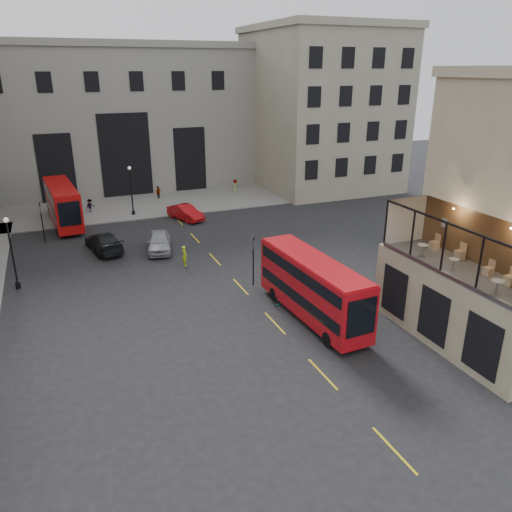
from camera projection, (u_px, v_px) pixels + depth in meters
name	position (u px, v px, depth m)	size (l,w,h in m)	color
ground	(355.00, 366.00, 26.78)	(140.00, 140.00, 0.00)	black
host_frontage	(455.00, 307.00, 28.31)	(3.00, 11.00, 4.50)	#B8AD8A
cafe_floor	(461.00, 270.00, 27.50)	(3.00, 10.00, 0.10)	slate
gateway	(116.00, 115.00, 63.09)	(35.00, 10.60, 18.00)	gray
building_right	(321.00, 105.00, 64.79)	(16.60, 18.60, 20.00)	#9F9880
pavement_far	(128.00, 206.00, 57.41)	(40.00, 12.00, 0.12)	slate
traffic_light_near	(253.00, 254.00, 35.92)	(0.16, 0.20, 3.80)	black
traffic_light_far	(41.00, 217.00, 44.71)	(0.16, 0.20, 3.80)	black
street_lamp_a	(13.00, 257.00, 35.37)	(0.36, 0.36, 5.33)	black
street_lamp_b	(132.00, 194.00, 53.13)	(0.36, 0.36, 5.33)	black
bus_near	(313.00, 285.00, 31.21)	(2.78, 10.14, 4.01)	red
bus_far	(63.00, 202.00, 50.04)	(3.13, 10.47, 4.12)	#B50D0C
car_a	(159.00, 242.00, 43.31)	(1.94, 4.83, 1.64)	#9EA1A6
car_b	(185.00, 212.00, 52.24)	(1.63, 4.67, 1.54)	#A70A0D
car_c	(104.00, 242.00, 43.29)	(2.25, 5.54, 1.61)	black
bicycle	(286.00, 298.00, 33.52)	(0.63, 1.81, 0.95)	gray
cyclist	(185.00, 256.00, 40.05)	(0.61, 0.40, 1.67)	#C4E518
pedestrian_a	(69.00, 224.00, 47.67)	(0.93, 0.73, 1.92)	gray
pedestrian_b	(90.00, 206.00, 54.61)	(1.01, 0.58, 1.56)	gray
pedestrian_c	(158.00, 193.00, 60.32)	(0.96, 0.40, 1.63)	gray
pedestrian_d	(235.00, 186.00, 63.45)	(0.84, 0.55, 1.71)	gray
cafe_table_near	(497.00, 285.00, 24.26)	(0.60, 0.60, 0.75)	beige
cafe_table_mid	(454.00, 263.00, 27.17)	(0.54, 0.54, 0.68)	beige
cafe_table_far	(422.00, 249.00, 29.12)	(0.60, 0.60, 0.75)	silver
cafe_chair_a	(510.00, 280.00, 25.35)	(0.50, 0.50, 0.96)	tan
cafe_chair_b	(488.00, 271.00, 26.54)	(0.44, 0.44, 0.88)	tan
cafe_chair_c	(460.00, 254.00, 28.83)	(0.51, 0.51, 0.98)	tan
cafe_chair_d	(434.00, 245.00, 30.35)	(0.51, 0.51, 0.97)	tan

